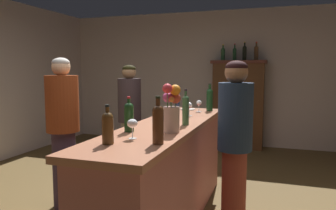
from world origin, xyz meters
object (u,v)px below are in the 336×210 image
(wine_bottle_malbec, at_px, (186,109))
(display_bottle_left, at_px, (223,53))
(cheese_plate, at_px, (188,109))
(bartender, at_px, (235,139))
(wine_bottle_chardonnay, at_px, (108,126))
(flower_arrangement, at_px, (172,109))
(wine_bottle_syrah, at_px, (129,116))
(display_bottle_midright, at_px, (256,52))
(wine_glass_front, at_px, (199,104))
(display_bottle_midleft, at_px, (235,53))
(display_cabinet, at_px, (238,103))
(wine_bottle_riesling, at_px, (210,98))
(wine_bottle_merlot, at_px, (158,122))
(display_bottle_center, at_px, (244,52))
(wine_glass_mid, at_px, (132,124))
(patron_by_cabinet, at_px, (63,126))
(patron_in_navy, at_px, (130,115))
(wine_glass_spare, at_px, (159,109))
(wine_bottle_rose, at_px, (177,100))
(wine_glass_rear, at_px, (189,106))
(bar_counter, at_px, (167,174))

(wine_bottle_malbec, height_order, display_bottle_left, display_bottle_left)
(cheese_plate, bearing_deg, bartender, -56.66)
(wine_bottle_chardonnay, distance_m, display_bottle_left, 4.36)
(flower_arrangement, bearing_deg, wine_bottle_syrah, -166.17)
(cheese_plate, height_order, display_bottle_midright, display_bottle_midright)
(wine_bottle_syrah, distance_m, wine_glass_front, 1.43)
(display_bottle_midleft, bearing_deg, display_cabinet, -0.00)
(wine_bottle_riesling, bearing_deg, wine_bottle_malbec, -90.45)
(wine_bottle_chardonnay, bearing_deg, wine_bottle_riesling, 81.27)
(wine_bottle_merlot, relative_size, wine_bottle_chardonnay, 1.21)
(flower_arrangement, relative_size, display_bottle_midright, 1.18)
(display_cabinet, bearing_deg, display_bottle_center, 0.00)
(wine_bottle_merlot, bearing_deg, wine_glass_mid, 158.24)
(patron_by_cabinet, bearing_deg, patron_in_navy, 71.29)
(patron_in_navy, bearing_deg, wine_bottle_malbec, 10.55)
(patron_by_cabinet, bearing_deg, display_cabinet, 59.28)
(wine_glass_spare, distance_m, bartender, 0.85)
(wine_glass_front, height_order, display_bottle_left, display_bottle_left)
(display_cabinet, height_order, wine_bottle_malbec, display_cabinet)
(wine_bottle_riesling, height_order, display_bottle_midleft, display_bottle_midleft)
(display_cabinet, relative_size, display_bottle_midright, 4.97)
(display_bottle_center, height_order, patron_by_cabinet, display_bottle_center)
(wine_bottle_malbec, relative_size, wine_bottle_syrah, 1.14)
(wine_glass_spare, bearing_deg, patron_in_navy, 128.81)
(wine_bottle_riesling, bearing_deg, wine_bottle_chardonnay, -98.73)
(patron_in_navy, height_order, patron_by_cabinet, patron_by_cabinet)
(wine_bottle_merlot, height_order, flower_arrangement, flower_arrangement)
(wine_bottle_rose, height_order, cheese_plate, wine_bottle_rose)
(wine_bottle_syrah, xyz_separation_m, wine_bottle_chardonnay, (0.05, -0.45, -0.01))
(display_cabinet, distance_m, wine_bottle_syrah, 3.89)
(wine_glass_rear, height_order, display_bottle_midleft, display_bottle_midleft)
(wine_glass_spare, xyz_separation_m, display_bottle_midleft, (0.36, 3.18, 0.71))
(wine_bottle_rose, xyz_separation_m, wine_bottle_syrah, (0.04, -1.49, 0.01))
(display_cabinet, height_order, wine_bottle_rose, display_cabinet)
(wine_bottle_chardonnay, bearing_deg, wine_glass_mid, 66.87)
(wine_bottle_malbec, relative_size, wine_glass_front, 2.33)
(wine_bottle_chardonnay, xyz_separation_m, cheese_plate, (0.02, 2.02, -0.12))
(flower_arrangement, bearing_deg, display_bottle_midleft, 89.54)
(bar_counter, xyz_separation_m, patron_in_navy, (-0.95, 1.19, 0.37))
(wine_bottle_merlot, bearing_deg, wine_glass_rear, 95.95)
(wine_bottle_syrah, relative_size, cheese_plate, 1.59)
(flower_arrangement, relative_size, display_bottle_midleft, 1.28)
(wine_glass_front, distance_m, flower_arrangement, 1.33)
(wine_glass_rear, bearing_deg, flower_arrangement, -83.72)
(wine_bottle_syrah, bearing_deg, patron_by_cabinet, 153.60)
(wine_bottle_rose, xyz_separation_m, wine_glass_mid, (0.18, -1.73, -0.01))
(display_cabinet, bearing_deg, wine_bottle_rose, -101.75)
(wine_glass_mid, height_order, bartender, bartender)
(wine_glass_spare, bearing_deg, cheese_plate, 85.36)
(wine_bottle_syrah, relative_size, flower_arrangement, 0.73)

